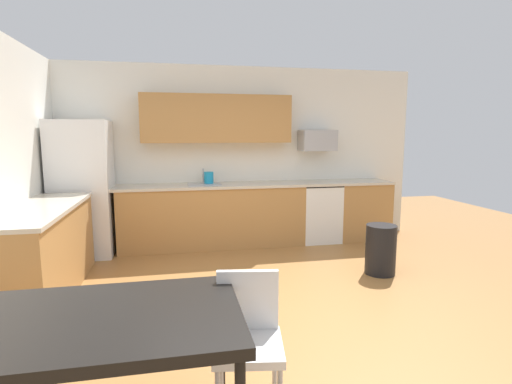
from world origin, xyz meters
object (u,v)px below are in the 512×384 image
object	(u,v)px
dining_table	(102,328)
kettle	(209,179)
chair_near_table	(248,332)
refrigerator	(83,189)
trash_bin	(381,249)
oven_range	(318,212)
microwave	(317,140)

from	to	relation	value
dining_table	kettle	world-z (taller)	kettle
chair_near_table	dining_table	bearing A→B (deg)	-166.27
kettle	refrigerator	bearing A→B (deg)	-175.72
trash_bin	oven_range	bearing A→B (deg)	97.39
refrigerator	oven_range	size ratio (longest dim) A/B	2.05
dining_table	chair_near_table	xyz separation A→B (m)	(0.78, 0.19, -0.21)
dining_table	chair_near_table	bearing A→B (deg)	13.73
dining_table	oven_range	bearing A→B (deg)	56.15
microwave	refrigerator	bearing A→B (deg)	-177.01
trash_bin	microwave	bearing A→B (deg)	96.96
oven_range	chair_near_table	xyz separation A→B (m)	(-1.79, -3.64, 0.05)
dining_table	kettle	bearing A→B (deg)	77.44
dining_table	trash_bin	bearing A→B (deg)	38.75
refrigerator	dining_table	bearing A→B (deg)	-76.93
refrigerator	kettle	distance (m)	1.74
oven_range	microwave	world-z (taller)	microwave
chair_near_table	kettle	size ratio (longest dim) A/B	4.25
dining_table	trash_bin	world-z (taller)	dining_table
chair_near_table	trash_bin	distance (m)	2.86
microwave	chair_near_table	size ratio (longest dim) A/B	0.64
microwave	oven_range	bearing A→B (deg)	-90.00
oven_range	refrigerator	bearing A→B (deg)	-178.67
oven_range	dining_table	bearing A→B (deg)	-123.85
microwave	kettle	xyz separation A→B (m)	(-1.71, -0.05, -0.56)
refrigerator	kettle	bearing A→B (deg)	4.28
oven_range	dining_table	size ratio (longest dim) A/B	0.65
chair_near_table	trash_bin	world-z (taller)	chair_near_table
refrigerator	trash_bin	distance (m)	4.01
refrigerator	oven_range	bearing A→B (deg)	1.33
microwave	chair_near_table	world-z (taller)	microwave
trash_bin	chair_near_table	bearing A→B (deg)	-134.41
refrigerator	trash_bin	xyz separation A→B (m)	(3.65, -1.52, -0.63)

